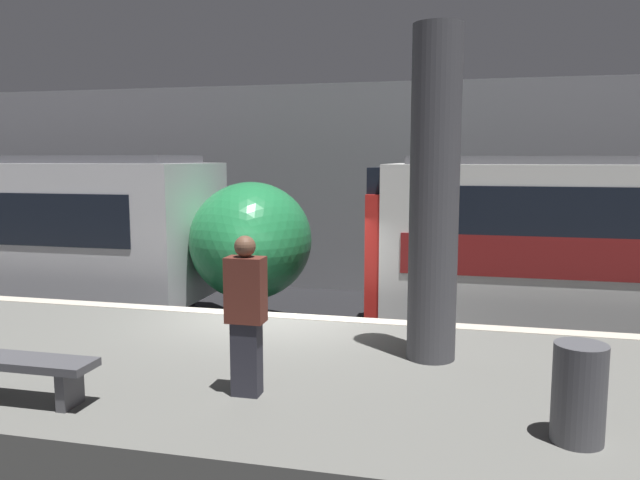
# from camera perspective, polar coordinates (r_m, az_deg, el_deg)

# --- Properties ---
(ground_plane) EXTENTS (120.00, 120.00, 0.00)m
(ground_plane) POSITION_cam_1_polar(r_m,az_deg,el_deg) (10.08, -3.91, -12.77)
(ground_plane) COLOR black
(platform) EXTENTS (40.00, 4.65, 1.11)m
(platform) POSITION_cam_1_polar(r_m,az_deg,el_deg) (7.84, -9.17, -14.58)
(platform) COLOR slate
(platform) RESTS_ON ground
(station_rear_barrier) EXTENTS (50.00, 0.15, 5.40)m
(station_rear_barrier) POSITION_cam_1_polar(r_m,az_deg,el_deg) (16.33, 3.40, 4.72)
(station_rear_barrier) COLOR gray
(station_rear_barrier) RESTS_ON ground
(support_pillar_near) EXTENTS (0.57, 0.57, 3.88)m
(support_pillar_near) POSITION_cam_1_polar(r_m,az_deg,el_deg) (7.37, 10.40, 3.93)
(support_pillar_near) COLOR #47474C
(support_pillar_near) RESTS_ON platform
(person_waiting) EXTENTS (0.38, 0.24, 1.63)m
(person_waiting) POSITION_cam_1_polar(r_m,az_deg,el_deg) (6.30, -6.78, -6.58)
(person_waiting) COLOR #2D2D38
(person_waiting) RESTS_ON platform
(platform_bench) EXTENTS (1.50, 0.40, 0.45)m
(platform_bench) POSITION_cam_1_polar(r_m,az_deg,el_deg) (6.87, -25.60, -10.57)
(platform_bench) COLOR #4C4C51
(platform_bench) RESTS_ON platform
(trash_bin) EXTENTS (0.44, 0.44, 0.85)m
(trash_bin) POSITION_cam_1_polar(r_m,az_deg,el_deg) (5.80, 22.59, -12.81)
(trash_bin) COLOR #4C4C51
(trash_bin) RESTS_ON platform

